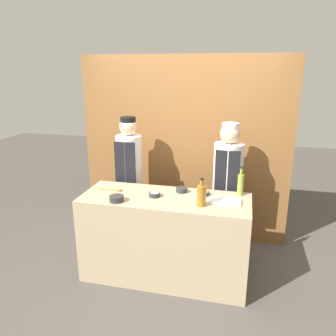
{
  "coord_description": "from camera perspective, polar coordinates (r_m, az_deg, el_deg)",
  "views": [
    {
      "loc": [
        0.77,
        -3.09,
        2.23
      ],
      "look_at": [
        0.0,
        0.13,
        1.22
      ],
      "focal_mm": 35.0,
      "sensor_mm": 36.0,
      "label": 1
    }
  ],
  "objects": [
    {
      "name": "bottle_oil",
      "position": [
        3.53,
        12.53,
        -2.75
      ],
      "size": [
        0.07,
        0.07,
        0.32
      ],
      "color": "olive",
      "rests_on": "counter"
    },
    {
      "name": "cutting_board",
      "position": [
        3.37,
        9.98,
        -5.66
      ],
      "size": [
        0.31,
        0.2,
        0.02
      ],
      "color": "white",
      "rests_on": "counter"
    },
    {
      "name": "wooden_spoon",
      "position": [
        3.66,
        -9.37,
        -3.7
      ],
      "size": [
        0.28,
        0.05,
        0.03
      ],
      "color": "#B2844C",
      "rests_on": "counter"
    },
    {
      "name": "sauce_bowl_green",
      "position": [
        3.57,
        2.41,
        -3.77
      ],
      "size": [
        0.12,
        0.12,
        0.05
      ],
      "color": "#2D2D2D",
      "rests_on": "counter"
    },
    {
      "name": "chef_right",
      "position": [
        3.93,
        10.25,
        -3.08
      ],
      "size": [
        0.34,
        0.34,
        1.65
      ],
      "color": "#28282D",
      "rests_on": "ground_plane"
    },
    {
      "name": "sauce_bowl_orange",
      "position": [
        3.51,
        6.31,
        -4.35
      ],
      "size": [
        0.11,
        0.11,
        0.04
      ],
      "color": "#2D2D2D",
      "rests_on": "counter"
    },
    {
      "name": "cabinet_wall",
      "position": [
        4.36,
        2.88,
        3.28
      ],
      "size": [
        2.73,
        0.18,
        2.4
      ],
      "color": "brown",
      "rests_on": "ground_plane"
    },
    {
      "name": "bottle_amber",
      "position": [
        3.21,
        5.84,
        -4.71
      ],
      "size": [
        0.09,
        0.09,
        0.29
      ],
      "color": "#9E661E",
      "rests_on": "counter"
    },
    {
      "name": "counter",
      "position": [
        3.64,
        -0.5,
        -11.97
      ],
      "size": [
        1.77,
        0.67,
        0.94
      ],
      "color": "tan",
      "rests_on": "ground_plane"
    },
    {
      "name": "sauce_bowl_red",
      "position": [
        3.36,
        -8.92,
        -5.23
      ],
      "size": [
        0.15,
        0.15,
        0.06
      ],
      "color": "#2D2D2D",
      "rests_on": "counter"
    },
    {
      "name": "ground_plane",
      "position": [
        3.89,
        -0.49,
        -18.03
      ],
      "size": [
        14.0,
        14.0,
        0.0
      ],
      "primitive_type": "plane",
      "color": "#4C4742"
    },
    {
      "name": "chef_left",
      "position": [
        4.15,
        -6.65,
        -1.5
      ],
      "size": [
        0.32,
        0.32,
        1.68
      ],
      "color": "#28282D",
      "rests_on": "ground_plane"
    },
    {
      "name": "sauce_bowl_white",
      "position": [
        3.45,
        -2.36,
        -4.58
      ],
      "size": [
        0.12,
        0.12,
        0.05
      ],
      "color": "#2D2D2D",
      "rests_on": "counter"
    }
  ]
}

